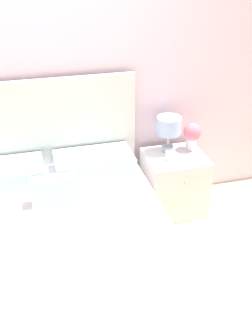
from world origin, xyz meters
TOP-DOWN VIEW (x-y plane):
  - ground_plane at (0.00, 0.00)m, footprint 12.00×12.00m
  - wall_back at (0.00, 0.07)m, footprint 8.00×0.06m
  - bed at (0.00, -0.99)m, footprint 1.50×2.15m
  - nightstand at (1.06, -0.25)m, footprint 0.50×0.48m
  - table_lamp at (1.02, -0.14)m, footprint 0.21×0.21m
  - flower_vase at (1.23, -0.16)m, footprint 0.15×0.15m
  - alarm_clock at (0.99, -0.30)m, footprint 0.07×0.05m

SIDE VIEW (x-z plane):
  - ground_plane at x=0.00m, z-range 0.00..0.00m
  - nightstand at x=1.06m, z-range 0.00..0.54m
  - bed at x=0.00m, z-range -0.33..0.89m
  - alarm_clock at x=0.99m, z-range 0.54..0.62m
  - flower_vase at x=1.23m, z-range 0.56..0.80m
  - table_lamp at x=1.02m, z-range 0.61..0.92m
  - wall_back at x=0.00m, z-range 0.00..2.60m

